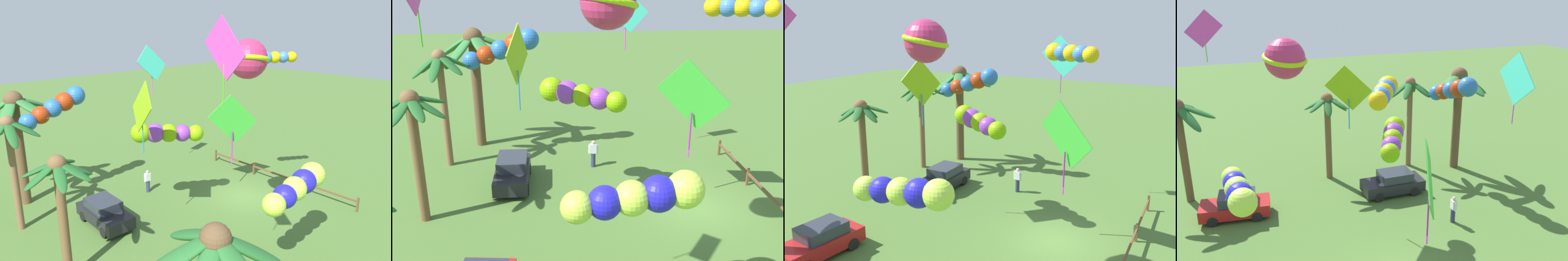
{
  "view_description": "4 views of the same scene",
  "coord_description": "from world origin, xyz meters",
  "views": [
    {
      "loc": [
        -14.87,
        18.4,
        11.53
      ],
      "look_at": [
        -1.26,
        5.66,
        6.06
      ],
      "focal_mm": 34.99,
      "sensor_mm": 36.0,
      "label": 1
    },
    {
      "loc": [
        -18.7,
        6.82,
        10.91
      ],
      "look_at": [
        -0.86,
        5.13,
        4.37
      ],
      "focal_mm": 42.05,
      "sensor_mm": 36.0,
      "label": 2
    },
    {
      "loc": [
        -18.55,
        -5.94,
        10.54
      ],
      "look_at": [
        0.96,
        4.75,
        4.9
      ],
      "focal_mm": 39.17,
      "sensor_mm": 36.0,
      "label": 3
    },
    {
      "loc": [
        -6.84,
        -14.33,
        13.06
      ],
      "look_at": [
        0.61,
        5.46,
        5.67
      ],
      "focal_mm": 39.73,
      "sensor_mm": 36.0,
      "label": 4
    }
  ],
  "objects": [
    {
      "name": "kite_diamond_4",
      "position": [
        0.13,
        7.95,
        7.35
      ],
      "size": [
        2.57,
        0.77,
        3.69
      ],
      "color": "#89BC14"
    },
    {
      "name": "kite_diamond_2",
      "position": [
        -6.98,
        9.84,
        10.65
      ],
      "size": [
        1.91,
        0.31,
        2.69
      ],
      "color": "#D43DAF"
    },
    {
      "name": "rail_fence",
      "position": [
        -0.07,
        -3.51,
        0.61
      ],
      "size": [
        12.31,
        0.12,
        0.95
      ],
      "color": "brown",
      "rests_on": "ground"
    },
    {
      "name": "ground_plane",
      "position": [
        0.0,
        0.0,
        0.0
      ],
      "size": [
        120.0,
        120.0,
        0.0
      ],
      "primitive_type": "plane",
      "color": "#476B2D"
    },
    {
      "name": "palm_tree_2",
      "position": [
        9.1,
        11.02,
        5.44
      ],
      "size": [
        4.76,
        4.99,
        7.4
      ],
      "color": "brown",
      "rests_on": "ground"
    },
    {
      "name": "palm_tree_3",
      "position": [
        0.04,
        12.42,
        4.48
      ],
      "size": [
        2.97,
        3.11,
        6.07
      ],
      "color": "brown",
      "rests_on": "ground"
    },
    {
      "name": "kite_tube_5",
      "position": [
        -6.36,
        4.07,
        4.14
      ],
      "size": [
        1.37,
        4.55,
        1.46
      ],
      "color": "#BCEC44"
    },
    {
      "name": "kite_diamond_8",
      "position": [
        6.82,
        2.3,
        8.52
      ],
      "size": [
        0.44,
        2.54,
        3.52
      ],
      "color": "#40DEBF"
    },
    {
      "name": "kite_tube_7",
      "position": [
        1.69,
        5.3,
        5.21
      ],
      "size": [
        2.53,
        3.93,
        1.33
      ],
      "color": "#78B50B"
    },
    {
      "name": "palm_tree_1",
      "position": [
        6.08,
        12.44,
        4.98
      ],
      "size": [
        3.19,
        3.15,
        6.66
      ],
      "color": "brown",
      "rests_on": "ground"
    },
    {
      "name": "kite_ball_1",
      "position": [
        -3.76,
        4.76,
        9.79
      ],
      "size": [
        2.76,
        2.76,
        1.81
      ],
      "color": "#B9285B"
    },
    {
      "name": "kite_tube_3",
      "position": [
        -1.25,
        -0.63,
        9.33
      ],
      "size": [
        1.82,
        2.56,
        0.77
      ],
      "color": "#DCB00B"
    },
    {
      "name": "parked_car_1",
      "position": [
        3.24,
        8.69,
        0.75
      ],
      "size": [
        3.93,
        1.79,
        1.51
      ],
      "color": "black",
      "rests_on": "ground"
    },
    {
      "name": "kite_diamond_6",
      "position": [
        1.12,
        0.06,
        5.13
      ],
      "size": [
        1.65,
        3.09,
        4.8
      ],
      "color": "green"
    },
    {
      "name": "spectator_0",
      "position": [
        5.04,
        4.27,
        0.81
      ],
      "size": [
        0.26,
        0.55,
        1.59
      ],
      "color": "#2D3351",
      "rests_on": "ground"
    },
    {
      "name": "kite_tube_0",
      "position": [
        7.53,
        9.12,
        6.4
      ],
      "size": [
        1.47,
        4.33,
        2.22
      ],
      "color": "#2662B3"
    }
  ]
}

